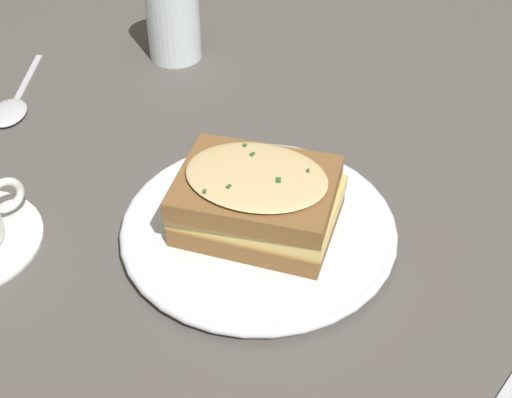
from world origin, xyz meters
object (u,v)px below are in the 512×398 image
Objects in this scene: sandwich at (256,198)px; dinner_plate at (256,227)px; spoon at (10,109)px; water_glass at (173,17)px.

dinner_plate is at bearing -121.64° from sandwich.
dinner_plate is at bearing 145.62° from spoon.
spoon is at bearing -75.28° from sandwich.
dinner_plate is at bearing 68.02° from water_glass.
sandwich is 1.62× the size of water_glass.
sandwich is 1.24× the size of spoon.
water_glass is at bearing -142.73° from spoon.
dinner_plate is 1.44× the size of sandwich.
spoon is (0.09, -0.35, -0.01)m from dinner_plate.
dinner_plate is 1.78× the size of spoon.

